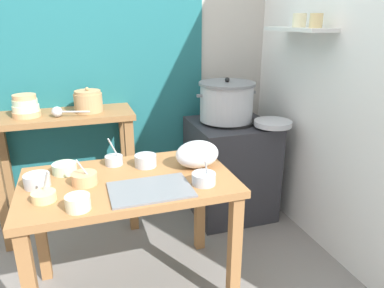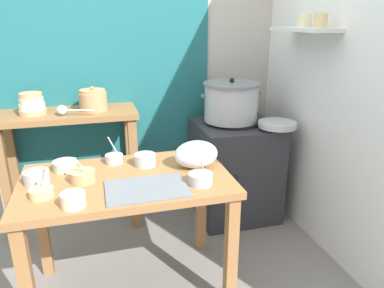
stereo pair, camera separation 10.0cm
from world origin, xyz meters
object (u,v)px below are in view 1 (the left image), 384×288
prep_table (129,198)px  prep_bowl_5 (37,180)px  plastic_bag (197,154)px  clay_pot (88,101)px  ladle (58,112)px  prep_bowl_6 (204,178)px  steamer_pot (226,101)px  prep_bowl_2 (84,178)px  prep_bowl_1 (114,160)px  prep_bowl_0 (146,160)px  back_shelf_table (65,144)px  prep_bowl_3 (78,202)px  prep_bowl_7 (64,168)px  wide_pan (273,123)px  stove_block (230,168)px  serving_tray (151,190)px  bowl_stack_enamel (26,106)px  prep_bowl_4 (44,196)px

prep_table → prep_bowl_5: 0.47m
prep_table → plastic_bag: size_ratio=4.45×
prep_table → clay_pot: (-0.14, 0.81, 0.36)m
ladle → prep_bowl_6: ladle is taller
steamer_pot → prep_bowl_2: bearing=-147.1°
prep_bowl_1 → prep_bowl_0: bearing=-25.2°
back_shelf_table → prep_bowl_3: 1.07m
prep_bowl_0 → prep_bowl_7: bearing=174.3°
steamer_pot → clay_pot: size_ratio=2.45×
steamer_pot → prep_bowl_5: (-1.31, -0.65, -0.17)m
back_shelf_table → steamer_pot: 1.21m
plastic_bag → prep_bowl_1: (-0.44, 0.18, -0.05)m
clay_pot → wide_pan: 1.32m
clay_pot → prep_bowl_6: clay_pot is taller
back_shelf_table → stove_block: bearing=-6.1°
ladle → serving_tray: ladle is taller
wide_pan → prep_bowl_7: size_ratio=2.11×
prep_bowl_5 → prep_bowl_7: size_ratio=0.97×
prep_table → ladle: ladle is taller
serving_tray → wide_pan: bearing=31.1°
serving_tray → prep_bowl_2: bearing=149.7°
serving_tray → prep_bowl_2: (-0.30, 0.18, 0.03)m
plastic_bag → prep_bowl_6: (-0.04, -0.22, -0.05)m
stove_block → prep_bowl_6: bearing=-122.1°
stove_block → prep_bowl_6: (-0.54, -0.87, 0.37)m
back_shelf_table → bowl_stack_enamel: 0.36m
prep_bowl_7 → prep_bowl_5: bearing=-133.8°
prep_bowl_5 → wide_pan: bearing=14.5°
prep_table → prep_bowl_3: bearing=-135.6°
prep_bowl_2 → steamer_pot: bearing=32.9°
prep_bowl_3 → serving_tray: bearing=13.4°
prep_bowl_0 → plastic_bag: bearing=-20.9°
serving_tray → prep_bowl_4: bearing=173.7°
prep_bowl_3 → prep_bowl_1: bearing=66.0°
prep_table → prep_bowl_1: prep_bowl_1 is taller
bowl_stack_enamel → serving_tray: bearing=-57.3°
back_shelf_table → prep_bowl_2: 0.82m
steamer_pot → back_shelf_table: bearing=174.7°
stove_block → prep_bowl_5: 1.53m
back_shelf_table → ladle: bearing=-99.3°
bowl_stack_enamel → prep_bowl_0: 0.96m
back_shelf_table → bowl_stack_enamel: (-0.22, -0.01, 0.29)m
wide_pan → prep_bowl_3: bearing=-152.8°
prep_table → prep_bowl_1: (-0.05, 0.22, 0.14)m
prep_bowl_1 → prep_bowl_6: bearing=-44.9°
serving_tray → prep_bowl_7: 0.54m
prep_bowl_4 → prep_bowl_1: bearing=43.2°
steamer_pot → prep_bowl_3: size_ratio=4.30×
bowl_stack_enamel → wide_pan: (1.66, -0.35, -0.17)m
prep_bowl_7 → back_shelf_table: bearing=90.6°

